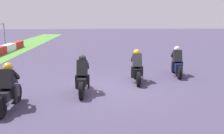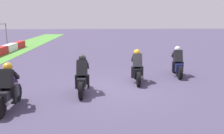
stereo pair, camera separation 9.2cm
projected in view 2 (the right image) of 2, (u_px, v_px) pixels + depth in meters
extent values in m
plane|color=#423B55|center=(113.00, 88.00, 9.97)|extent=(120.00, 120.00, 0.00)
cube|color=white|center=(10.00, 48.00, 21.14)|extent=(2.36, 0.60, 0.64)
cube|color=red|center=(19.00, 45.00, 23.49)|extent=(2.36, 0.60, 0.64)
cylinder|color=slate|center=(6.00, 35.00, 25.14)|extent=(0.10, 0.10, 2.40)
cylinder|color=black|center=(174.00, 67.00, 12.69)|extent=(0.65, 0.22, 0.64)
cylinder|color=black|center=(180.00, 73.00, 11.32)|extent=(0.65, 0.22, 0.64)
cube|color=navy|center=(177.00, 66.00, 11.97)|extent=(1.13, 0.46, 0.40)
ellipsoid|color=navy|center=(177.00, 60.00, 12.01)|extent=(0.51, 0.36, 0.24)
cube|color=red|center=(179.00, 68.00, 11.47)|extent=(0.08, 0.17, 0.08)
cylinder|color=#A5A5AD|center=(182.00, 70.00, 11.65)|extent=(0.43, 0.15, 0.10)
cube|color=black|center=(178.00, 56.00, 11.77)|extent=(0.53, 0.46, 0.66)
sphere|color=silver|center=(178.00, 49.00, 11.92)|extent=(0.34, 0.34, 0.30)
cube|color=#6A4C53|center=(176.00, 58.00, 12.39)|extent=(0.19, 0.28, 0.23)
cube|color=black|center=(174.00, 67.00, 11.87)|extent=(0.20, 0.16, 0.52)
cube|color=black|center=(182.00, 67.00, 11.84)|extent=(0.20, 0.16, 0.52)
cube|color=black|center=(173.00, 55.00, 12.15)|extent=(0.39, 0.15, 0.31)
cube|color=black|center=(180.00, 55.00, 12.13)|extent=(0.39, 0.15, 0.31)
cylinder|color=black|center=(135.00, 72.00, 11.48)|extent=(0.65, 0.18, 0.64)
cylinder|color=black|center=(138.00, 79.00, 10.11)|extent=(0.65, 0.18, 0.64)
cube|color=black|center=(137.00, 72.00, 10.76)|extent=(1.12, 0.39, 0.40)
ellipsoid|color=black|center=(137.00, 65.00, 10.80)|extent=(0.50, 0.33, 0.24)
cube|color=red|center=(138.00, 74.00, 10.26)|extent=(0.07, 0.16, 0.08)
cylinder|color=#A5A5AD|center=(141.00, 76.00, 10.44)|extent=(0.43, 0.13, 0.10)
cube|color=#27272B|center=(137.00, 61.00, 10.56)|extent=(0.51, 0.43, 0.66)
sphere|color=gold|center=(137.00, 52.00, 10.71)|extent=(0.32, 0.32, 0.30)
cube|color=#356D79|center=(136.00, 62.00, 11.18)|extent=(0.17, 0.27, 0.23)
cube|color=#27272B|center=(133.00, 72.00, 10.64)|extent=(0.19, 0.15, 0.52)
cube|color=#27272B|center=(142.00, 72.00, 10.64)|extent=(0.19, 0.15, 0.52)
cube|color=#27272B|center=(133.00, 59.00, 10.93)|extent=(0.39, 0.13, 0.31)
cube|color=#27272B|center=(140.00, 59.00, 10.93)|extent=(0.39, 0.13, 0.31)
cylinder|color=black|center=(84.00, 81.00, 9.87)|extent=(0.64, 0.16, 0.64)
cylinder|color=black|center=(81.00, 91.00, 8.49)|extent=(0.64, 0.16, 0.64)
cube|color=black|center=(83.00, 81.00, 9.14)|extent=(1.11, 0.36, 0.40)
ellipsoid|color=black|center=(83.00, 73.00, 9.18)|extent=(0.49, 0.32, 0.24)
cube|color=red|center=(81.00, 84.00, 8.64)|extent=(0.07, 0.16, 0.08)
cylinder|color=#A5A5AD|center=(86.00, 87.00, 8.83)|extent=(0.42, 0.11, 0.10)
cube|color=black|center=(82.00, 68.00, 8.94)|extent=(0.50, 0.42, 0.66)
sphere|color=black|center=(82.00, 58.00, 9.09)|extent=(0.31, 0.31, 0.30)
cube|color=teal|center=(84.00, 70.00, 9.57)|extent=(0.16, 0.27, 0.23)
cube|color=black|center=(77.00, 82.00, 9.02)|extent=(0.18, 0.15, 0.52)
cube|color=black|center=(88.00, 82.00, 9.03)|extent=(0.18, 0.15, 0.52)
cube|color=black|center=(78.00, 66.00, 9.31)|extent=(0.39, 0.11, 0.31)
cube|color=black|center=(87.00, 66.00, 9.32)|extent=(0.39, 0.11, 0.31)
cylinder|color=black|center=(17.00, 93.00, 8.25)|extent=(0.64, 0.15, 0.64)
cylinder|color=black|center=(0.00, 107.00, 6.88)|extent=(0.64, 0.15, 0.64)
cube|color=black|center=(9.00, 94.00, 7.53)|extent=(1.11, 0.34, 0.40)
ellipsoid|color=black|center=(9.00, 84.00, 7.57)|extent=(0.49, 0.31, 0.24)
cube|color=red|center=(2.00, 99.00, 7.03)|extent=(0.06, 0.16, 0.08)
cylinder|color=#A5A5AD|center=(10.00, 102.00, 7.22)|extent=(0.42, 0.11, 0.10)
cube|color=black|center=(6.00, 79.00, 7.33)|extent=(0.49, 0.41, 0.66)
sphere|color=gold|center=(8.00, 67.00, 7.47)|extent=(0.31, 0.31, 0.30)
cube|color=#7E5096|center=(13.00, 80.00, 7.95)|extent=(0.16, 0.26, 0.23)
cube|color=black|center=(1.00, 95.00, 7.40)|extent=(0.18, 0.14, 0.52)
cube|color=black|center=(14.00, 95.00, 7.42)|extent=(0.18, 0.14, 0.52)
cube|color=black|center=(5.00, 76.00, 7.69)|extent=(0.39, 0.11, 0.31)
cube|color=black|center=(16.00, 76.00, 7.70)|extent=(0.39, 0.11, 0.31)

